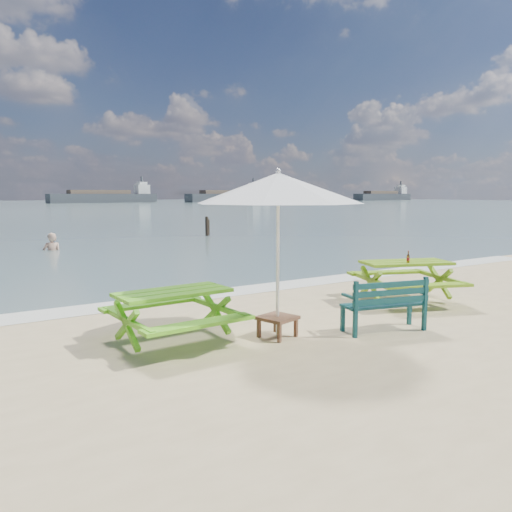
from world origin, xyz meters
TOP-DOWN VIEW (x-y plane):
  - foam_strip at (0.00, 4.60)m, footprint 22.00×0.90m
  - picnic_table_left at (-2.63, 1.78)m, footprint 1.71×1.89m
  - picnic_table_right at (2.41, 1.82)m, footprint 2.29×2.41m
  - park_bench at (0.42, 0.57)m, footprint 1.41×0.76m
  - side_table at (-1.19, 1.20)m, footprint 0.61×0.61m
  - patio_umbrella at (-1.19, 1.20)m, footprint 3.07×3.07m
  - beer_bottle at (2.26, 1.66)m, footprint 0.06×0.06m
  - swimmer at (-1.67, 15.52)m, footprint 0.77×0.59m
  - mooring_pilings at (6.59, 18.43)m, footprint 0.56×0.76m
  - cargo_ships at (54.72, 121.14)m, footprint 151.57×35.05m

SIDE VIEW (x-z plane):
  - swimmer at x=-1.67m, z-range -1.21..0.67m
  - foam_strip at x=0.00m, z-range 0.00..0.01m
  - side_table at x=-1.19m, z-range 0.01..0.33m
  - park_bench at x=0.42m, z-range -0.16..0.67m
  - mooring_pilings at x=6.59m, z-range -0.24..0.95m
  - picnic_table_left at x=-2.63m, z-range -0.01..0.76m
  - picnic_table_right at x=2.41m, z-range -0.02..0.81m
  - beer_bottle at x=2.26m, z-range 0.79..1.02m
  - cargo_ships at x=54.72m, z-range -1.02..3.38m
  - patio_umbrella at x=-1.19m, z-range 1.01..3.48m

